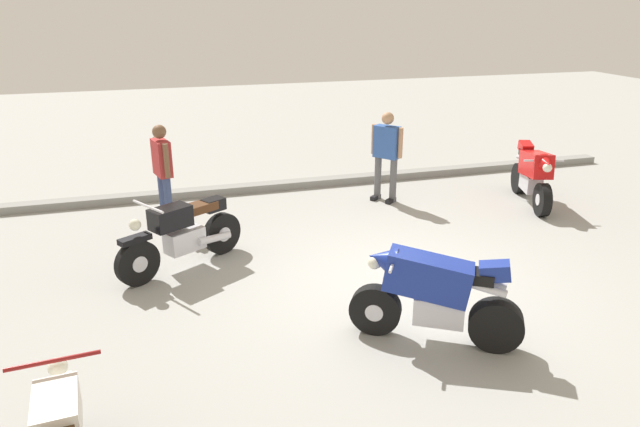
{
  "coord_description": "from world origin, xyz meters",
  "views": [
    {
      "loc": [
        -3.05,
        -6.73,
        3.7
      ],
      "look_at": [
        -0.79,
        0.99,
        0.75
      ],
      "focal_mm": 33.14,
      "sensor_mm": 36.0,
      "label": 1
    }
  ],
  "objects_px": {
    "motorcycle_black_cruiser": "(182,234)",
    "person_in_red_shirt": "(163,168)",
    "person_in_blue_shirt": "(386,151)",
    "motorcycle_red_sportbike": "(533,174)",
    "motorcycle_blue_sportbike": "(435,294)"
  },
  "relations": [
    {
      "from": "motorcycle_black_cruiser",
      "to": "person_in_red_shirt",
      "type": "relative_size",
      "value": 1.07
    },
    {
      "from": "person_in_blue_shirt",
      "to": "person_in_red_shirt",
      "type": "distance_m",
      "value": 4.11
    },
    {
      "from": "person_in_blue_shirt",
      "to": "motorcycle_red_sportbike",
      "type": "bearing_deg",
      "value": 121.2
    },
    {
      "from": "motorcycle_red_sportbike",
      "to": "motorcycle_blue_sportbike",
      "type": "bearing_deg",
      "value": -27.79
    },
    {
      "from": "motorcycle_blue_sportbike",
      "to": "motorcycle_red_sportbike",
      "type": "relative_size",
      "value": 0.92
    },
    {
      "from": "motorcycle_black_cruiser",
      "to": "motorcycle_blue_sportbike",
      "type": "bearing_deg",
      "value": 101.47
    },
    {
      "from": "motorcycle_blue_sportbike",
      "to": "motorcycle_red_sportbike",
      "type": "xyz_separation_m",
      "value": [
        3.96,
        3.83,
        0.0
      ]
    },
    {
      "from": "motorcycle_blue_sportbike",
      "to": "motorcycle_red_sportbike",
      "type": "distance_m",
      "value": 5.51
    },
    {
      "from": "motorcycle_blue_sportbike",
      "to": "person_in_blue_shirt",
      "type": "distance_m",
      "value": 5.0
    },
    {
      "from": "person_in_blue_shirt",
      "to": "person_in_red_shirt",
      "type": "xyz_separation_m",
      "value": [
        -4.11,
        -0.05,
        0.01
      ]
    },
    {
      "from": "person_in_blue_shirt",
      "to": "person_in_red_shirt",
      "type": "height_order",
      "value": "person_in_red_shirt"
    },
    {
      "from": "motorcycle_red_sportbike",
      "to": "person_in_red_shirt",
      "type": "relative_size",
      "value": 1.11
    },
    {
      "from": "motorcycle_black_cruiser",
      "to": "person_in_blue_shirt",
      "type": "xyz_separation_m",
      "value": [
        3.95,
        2.01,
        0.46
      ]
    },
    {
      "from": "person_in_blue_shirt",
      "to": "motorcycle_black_cruiser",
      "type": "bearing_deg",
      "value": -11.44
    },
    {
      "from": "motorcycle_red_sportbike",
      "to": "person_in_red_shirt",
      "type": "distance_m",
      "value": 6.76
    }
  ]
}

